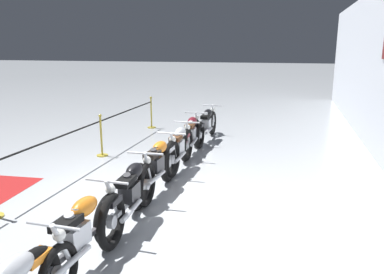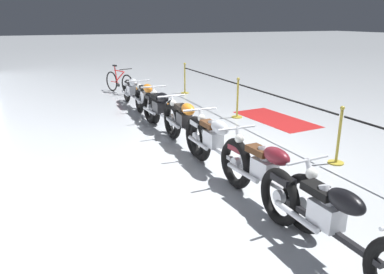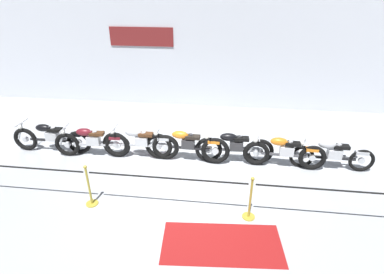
{
  "view_description": "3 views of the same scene",
  "coord_description": "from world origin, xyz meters",
  "px_view_note": "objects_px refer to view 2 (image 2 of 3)",
  "views": [
    {
      "loc": [
        6.19,
        2.96,
        2.64
      ],
      "look_at": [
        -0.86,
        1.09,
        0.88
      ],
      "focal_mm": 35.0,
      "sensor_mm": 36.0,
      "label": 1
    },
    {
      "loc": [
        -6.63,
        3.34,
        2.47
      ],
      "look_at": [
        -1.09,
        0.98,
        0.57
      ],
      "focal_mm": 35.0,
      "sensor_mm": 36.0,
      "label": 2
    },
    {
      "loc": [
        1.08,
        -6.61,
        4.56
      ],
      "look_at": [
        0.17,
        0.71,
        0.75
      ],
      "focal_mm": 28.0,
      "sensor_mm": 36.0,
      "label": 3
    }
  ],
  "objects_px": {
    "stanchion_mid_right": "(237,104)",
    "motorcycle_silver_2": "(214,144)",
    "motorcycle_black_4": "(160,110)",
    "bicycle": "(119,82)",
    "stanchion_far_right": "(185,83)",
    "motorcycle_silver_6": "(132,92)",
    "stanchion_mid_left": "(338,144)",
    "motorcycle_black_0": "(329,222)",
    "motorcycle_orange_3": "(185,124)",
    "motorcycle_orange_5": "(147,100)",
    "motorcycle_maroon_1": "(266,174)",
    "stanchion_far_left": "(322,117)",
    "floor_banner": "(275,119)"
  },
  "relations": [
    {
      "from": "motorcycle_black_4",
      "to": "bicycle",
      "type": "height_order",
      "value": "motorcycle_black_4"
    },
    {
      "from": "motorcycle_orange_5",
      "to": "stanchion_mid_right",
      "type": "height_order",
      "value": "stanchion_mid_right"
    },
    {
      "from": "motorcycle_black_0",
      "to": "motorcycle_orange_5",
      "type": "height_order",
      "value": "same"
    },
    {
      "from": "stanchion_far_left",
      "to": "stanchion_mid_right",
      "type": "distance_m",
      "value": 3.13
    },
    {
      "from": "stanchion_mid_right",
      "to": "floor_banner",
      "type": "bearing_deg",
      "value": -123.66
    },
    {
      "from": "motorcycle_black_4",
      "to": "bicycle",
      "type": "bearing_deg",
      "value": -1.73
    },
    {
      "from": "stanchion_far_left",
      "to": "stanchion_far_right",
      "type": "height_order",
      "value": "same"
    },
    {
      "from": "stanchion_mid_left",
      "to": "stanchion_far_right",
      "type": "distance_m",
      "value": 7.22
    },
    {
      "from": "motorcycle_silver_6",
      "to": "stanchion_far_left",
      "type": "xyz_separation_m",
      "value": [
        -5.37,
        -2.21,
        0.28
      ]
    },
    {
      "from": "motorcycle_black_0",
      "to": "motorcycle_orange_3",
      "type": "xyz_separation_m",
      "value": [
        4.06,
        -0.03,
        0.02
      ]
    },
    {
      "from": "stanchion_mid_left",
      "to": "stanchion_far_right",
      "type": "xyz_separation_m",
      "value": [
        7.22,
        0.0,
        0.0
      ]
    },
    {
      "from": "motorcycle_silver_6",
      "to": "motorcycle_orange_3",
      "type": "bearing_deg",
      "value": -179.16
    },
    {
      "from": "stanchion_mid_right",
      "to": "motorcycle_silver_2",
      "type": "bearing_deg",
      "value": 144.32
    },
    {
      "from": "motorcycle_maroon_1",
      "to": "motorcycle_silver_2",
      "type": "xyz_separation_m",
      "value": [
        1.41,
        0.09,
        0.01
      ]
    },
    {
      "from": "motorcycle_orange_5",
      "to": "stanchion_mid_left",
      "type": "height_order",
      "value": "stanchion_mid_left"
    },
    {
      "from": "motorcycle_silver_2",
      "to": "stanchion_mid_left",
      "type": "xyz_separation_m",
      "value": [
        -0.57,
        -2.16,
        -0.12
      ]
    },
    {
      "from": "motorcycle_maroon_1",
      "to": "motorcycle_orange_3",
      "type": "distance_m",
      "value": 2.75
    },
    {
      "from": "motorcycle_silver_6",
      "to": "stanchion_far_right",
      "type": "distance_m",
      "value": 2.61
    },
    {
      "from": "stanchion_mid_left",
      "to": "motorcycle_silver_2",
      "type": "bearing_deg",
      "value": 75.33
    },
    {
      "from": "bicycle",
      "to": "stanchion_far_left",
      "type": "bearing_deg",
      "value": -164.9
    },
    {
      "from": "motorcycle_silver_6",
      "to": "stanchion_mid_left",
      "type": "distance_m",
      "value": 6.24
    },
    {
      "from": "motorcycle_black_0",
      "to": "motorcycle_maroon_1",
      "type": "height_order",
      "value": "same"
    },
    {
      "from": "bicycle",
      "to": "stanchion_mid_right",
      "type": "xyz_separation_m",
      "value": [
        -4.59,
        -2.08,
        -0.02
      ]
    },
    {
      "from": "motorcycle_orange_3",
      "to": "floor_banner",
      "type": "height_order",
      "value": "motorcycle_orange_3"
    },
    {
      "from": "stanchion_far_right",
      "to": "motorcycle_silver_6",
      "type": "bearing_deg",
      "value": 122.13
    },
    {
      "from": "stanchion_far_left",
      "to": "floor_banner",
      "type": "height_order",
      "value": "stanchion_far_left"
    },
    {
      "from": "bicycle",
      "to": "motorcycle_black_0",
      "type": "bearing_deg",
      "value": 179.43
    },
    {
      "from": "motorcycle_black_0",
      "to": "stanchion_far_right",
      "type": "bearing_deg",
      "value": -13.08
    },
    {
      "from": "motorcycle_silver_2",
      "to": "motorcycle_silver_6",
      "type": "height_order",
      "value": "motorcycle_silver_2"
    },
    {
      "from": "stanchion_far_left",
      "to": "floor_banner",
      "type": "bearing_deg",
      "value": -17.93
    },
    {
      "from": "motorcycle_silver_2",
      "to": "motorcycle_black_0",
      "type": "bearing_deg",
      "value": 179.56
    },
    {
      "from": "motorcycle_orange_3",
      "to": "stanchion_far_right",
      "type": "relative_size",
      "value": 2.3
    },
    {
      "from": "stanchion_far_left",
      "to": "bicycle",
      "type": "bearing_deg",
      "value": 15.1
    },
    {
      "from": "motorcycle_orange_3",
      "to": "stanchion_far_right",
      "type": "distance_m",
      "value": 5.74
    },
    {
      "from": "stanchion_far_right",
      "to": "motorcycle_maroon_1",
      "type": "bearing_deg",
      "value": 165.61
    },
    {
      "from": "motorcycle_maroon_1",
      "to": "motorcycle_black_4",
      "type": "relative_size",
      "value": 1.01
    },
    {
      "from": "motorcycle_orange_5",
      "to": "bicycle",
      "type": "bearing_deg",
      "value": -1.17
    },
    {
      "from": "motorcycle_orange_3",
      "to": "floor_banner",
      "type": "distance_m",
      "value": 3.21
    },
    {
      "from": "motorcycle_black_0",
      "to": "bicycle",
      "type": "relative_size",
      "value": 1.48
    },
    {
      "from": "motorcycle_orange_3",
      "to": "stanchion_mid_right",
      "type": "distance_m",
      "value": 2.72
    },
    {
      "from": "motorcycle_orange_3",
      "to": "stanchion_far_left",
      "type": "xyz_separation_m",
      "value": [
        -1.44,
        -2.15,
        0.26
      ]
    },
    {
      "from": "motorcycle_black_4",
      "to": "floor_banner",
      "type": "distance_m",
      "value": 3.1
    },
    {
      "from": "motorcycle_silver_6",
      "to": "stanchion_mid_left",
      "type": "height_order",
      "value": "stanchion_mid_left"
    },
    {
      "from": "stanchion_far_left",
      "to": "motorcycle_silver_2",
      "type": "bearing_deg",
      "value": 87.33
    },
    {
      "from": "stanchion_mid_left",
      "to": "motorcycle_orange_5",
      "type": "bearing_deg",
      "value": 25.15
    },
    {
      "from": "motorcycle_orange_3",
      "to": "motorcycle_silver_6",
      "type": "relative_size",
      "value": 1.1
    },
    {
      "from": "bicycle",
      "to": "motorcycle_silver_6",
      "type": "bearing_deg",
      "value": 176.85
    },
    {
      "from": "bicycle",
      "to": "stanchion_mid_right",
      "type": "height_order",
      "value": "stanchion_mid_right"
    },
    {
      "from": "motorcycle_black_4",
      "to": "stanchion_mid_right",
      "type": "relative_size",
      "value": 2.08
    },
    {
      "from": "motorcycle_orange_3",
      "to": "floor_banner",
      "type": "bearing_deg",
      "value": -69.4
    }
  ]
}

